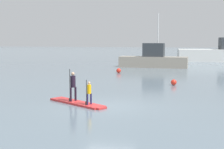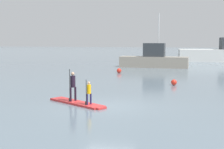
# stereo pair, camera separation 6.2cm
# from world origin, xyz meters

# --- Properties ---
(ground_plane) EXTENTS (240.00, 240.00, 0.00)m
(ground_plane) POSITION_xyz_m (0.00, 0.00, 0.00)
(ground_plane) COLOR slate
(paddleboard_near) EXTENTS (3.51, 2.51, 0.10)m
(paddleboard_near) POSITION_xyz_m (-1.63, 0.19, 0.05)
(paddleboard_near) COLOR red
(paddleboard_near) RESTS_ON ground
(paddler_adult) EXTENTS (0.36, 0.43, 1.66)m
(paddler_adult) POSITION_xyz_m (-1.92, 0.36, 0.96)
(paddler_adult) COLOR black
(paddler_adult) RESTS_ON paddleboard_near
(paddler_child_solo) EXTENTS (0.27, 0.35, 1.23)m
(paddler_child_solo) POSITION_xyz_m (-0.87, -0.30, 0.73)
(paddler_child_solo) COLOR #19194C
(paddler_child_solo) RESTS_ON paddleboard_near
(fishing_boat_green_midground) EXTENTS (7.91, 2.30, 6.21)m
(fishing_boat_green_midground) POSITION_xyz_m (-0.17, 22.66, 0.96)
(fishing_boat_green_midground) COLOR #9E9384
(fishing_boat_green_midground) RESTS_ON ground
(mooring_buoy_mid) EXTENTS (0.41, 0.41, 0.41)m
(mooring_buoy_mid) POSITION_xyz_m (2.81, 8.16, 0.21)
(mooring_buoy_mid) COLOR red
(mooring_buoy_mid) RESTS_ON ground
(mooring_buoy_far) EXTENTS (0.46, 0.46, 0.46)m
(mooring_buoy_far) POSITION_xyz_m (-2.77, 15.51, 0.23)
(mooring_buoy_far) COLOR red
(mooring_buoy_far) RESTS_ON ground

